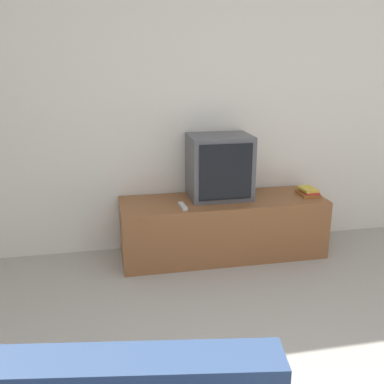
{
  "coord_description": "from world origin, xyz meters",
  "views": [
    {
      "loc": [
        -0.69,
        -0.78,
        1.67
      ],
      "look_at": [
        -0.04,
        2.37,
        0.69
      ],
      "focal_mm": 42.0,
      "sensor_mm": 36.0,
      "label": 1
    }
  ],
  "objects_px": {
    "book_stack": "(308,192)",
    "remote_on_stand": "(183,206)",
    "tv_stand": "(222,227)",
    "television": "(220,167)"
  },
  "relations": [
    {
      "from": "book_stack",
      "to": "remote_on_stand",
      "type": "distance_m",
      "value": 1.14
    },
    {
      "from": "tv_stand",
      "to": "television",
      "type": "bearing_deg",
      "value": 101.77
    },
    {
      "from": "book_stack",
      "to": "remote_on_stand",
      "type": "height_order",
      "value": "book_stack"
    },
    {
      "from": "tv_stand",
      "to": "book_stack",
      "type": "bearing_deg",
      "value": -1.88
    },
    {
      "from": "tv_stand",
      "to": "remote_on_stand",
      "type": "height_order",
      "value": "remote_on_stand"
    },
    {
      "from": "book_stack",
      "to": "remote_on_stand",
      "type": "relative_size",
      "value": 1.23
    },
    {
      "from": "tv_stand",
      "to": "book_stack",
      "type": "height_order",
      "value": "book_stack"
    },
    {
      "from": "television",
      "to": "remote_on_stand",
      "type": "xyz_separation_m",
      "value": [
        -0.36,
        -0.21,
        -0.26
      ]
    },
    {
      "from": "book_stack",
      "to": "tv_stand",
      "type": "bearing_deg",
      "value": 178.12
    },
    {
      "from": "book_stack",
      "to": "remote_on_stand",
      "type": "xyz_separation_m",
      "value": [
        -1.13,
        -0.11,
        -0.02
      ]
    }
  ]
}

